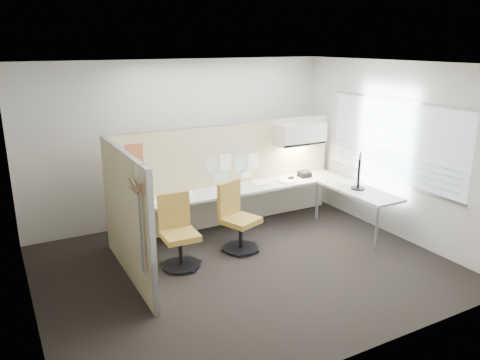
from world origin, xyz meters
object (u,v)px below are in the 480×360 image
chair_left (178,234)px  monitor (359,170)px  desk (260,195)px  phone (304,174)px  chair_right (237,219)px

chair_left → monitor: (3.09, -0.22, 0.58)m
desk → phone: (1.02, 0.17, 0.18)m
monitor → chair_left: bearing=130.7°
chair_right → chair_left: bearing=163.9°
chair_left → monitor: 3.15m
chair_left → phone: 2.88m
desk → monitor: 1.67m
chair_left → monitor: monitor is taller
desk → chair_left: size_ratio=3.89×
desk → phone: size_ratio=18.09×
chair_right → monitor: (2.11, -0.30, 0.57)m
chair_right → phone: size_ratio=4.69×
phone → chair_left: bearing=-159.5°
monitor → phone: size_ratio=2.54×
chair_right → phone: bearing=1.0°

